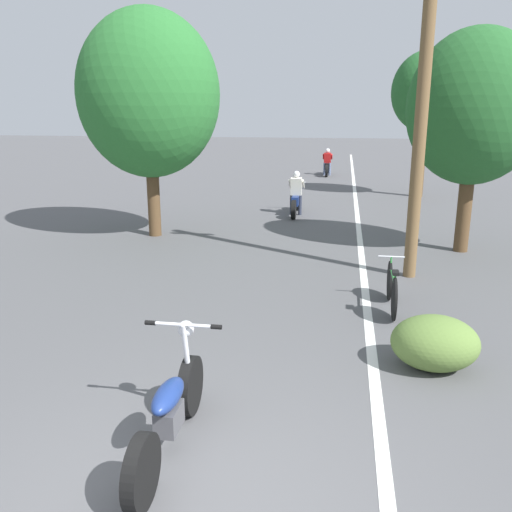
% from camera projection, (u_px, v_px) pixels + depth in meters
% --- Properties ---
extents(lane_stripe_edge, '(0.14, 48.00, 0.01)m').
position_uv_depth(lane_stripe_edge, '(358.00, 219.00, 16.35)').
color(lane_stripe_edge, white).
rests_on(lane_stripe_edge, ground).
extents(utility_pole, '(1.10, 0.24, 6.53)m').
position_uv_depth(utility_pole, '(423.00, 100.00, 9.86)').
color(utility_pole, brown).
rests_on(utility_pole, ground).
extents(roadside_tree_right_near, '(2.92, 2.63, 4.92)m').
position_uv_depth(roadside_tree_right_near, '(475.00, 108.00, 11.79)').
color(roadside_tree_right_near, '#513A23').
rests_on(roadside_tree_right_near, ground).
extents(roadside_tree_right_far, '(2.48, 2.23, 5.24)m').
position_uv_depth(roadside_tree_right_far, '(426.00, 93.00, 19.52)').
color(roadside_tree_right_far, '#513A23').
rests_on(roadside_tree_right_far, ground).
extents(roadside_tree_left, '(3.52, 3.17, 5.57)m').
position_uv_depth(roadside_tree_left, '(148.00, 95.00, 13.27)').
color(roadside_tree_left, '#513A23').
rests_on(roadside_tree_left, ground).
extents(roadside_bush, '(1.10, 0.88, 0.70)m').
position_uv_depth(roadside_bush, '(435.00, 343.00, 6.83)').
color(roadside_bush, '#5B7A38').
rests_on(roadside_bush, ground).
extents(motorcycle_foreground, '(0.80, 2.11, 1.12)m').
position_uv_depth(motorcycle_foreground, '(170.00, 412.00, 5.15)').
color(motorcycle_foreground, black).
rests_on(motorcycle_foreground, ground).
extents(motorcycle_rider_lead, '(0.50, 2.12, 1.36)m').
position_uv_depth(motorcycle_rider_lead, '(296.00, 198.00, 16.87)').
color(motorcycle_rider_lead, black).
rests_on(motorcycle_rider_lead, ground).
extents(motorcycle_rider_far, '(0.50, 2.12, 1.32)m').
position_uv_depth(motorcycle_rider_far, '(327.00, 165.00, 26.95)').
color(motorcycle_rider_far, black).
rests_on(motorcycle_rider_far, ground).
extents(bicycle_parked, '(0.44, 1.64, 0.79)m').
position_uv_depth(bicycle_parked, '(392.00, 288.00, 8.87)').
color(bicycle_parked, black).
rests_on(bicycle_parked, ground).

